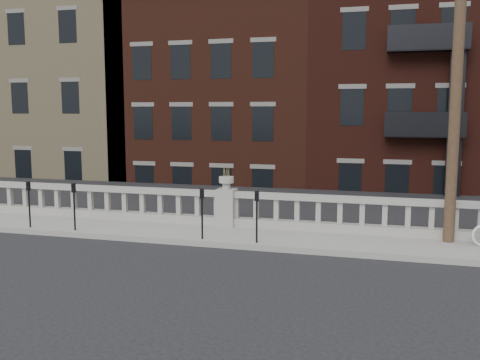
% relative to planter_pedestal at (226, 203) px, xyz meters
% --- Properties ---
extents(ground, '(120.00, 120.00, 0.00)m').
position_rel_planter_pedestal_xyz_m(ground, '(0.00, -3.95, -0.83)').
color(ground, black).
rests_on(ground, ground).
extents(sidewalk, '(32.00, 2.20, 0.15)m').
position_rel_planter_pedestal_xyz_m(sidewalk, '(0.00, -0.95, -0.76)').
color(sidewalk, gray).
rests_on(sidewalk, ground).
extents(balustrade, '(28.00, 0.34, 1.03)m').
position_rel_planter_pedestal_xyz_m(balustrade, '(0.00, 0.00, -0.19)').
color(balustrade, gray).
rests_on(balustrade, sidewalk).
extents(planter_pedestal, '(0.55, 0.55, 1.76)m').
position_rel_planter_pedestal_xyz_m(planter_pedestal, '(0.00, 0.00, 0.00)').
color(planter_pedestal, gray).
rests_on(planter_pedestal, sidewalk).
extents(lower_level, '(80.00, 44.00, 20.80)m').
position_rel_planter_pedestal_xyz_m(lower_level, '(0.56, 19.09, 1.80)').
color(lower_level, '#605E59').
rests_on(lower_level, ground).
extents(utility_pole, '(1.60, 0.28, 10.00)m').
position_rel_planter_pedestal_xyz_m(utility_pole, '(6.20, -0.35, 4.41)').
color(utility_pole, '#422D1E').
rests_on(utility_pole, sidewalk).
extents(parking_meter_a, '(0.10, 0.09, 1.36)m').
position_rel_planter_pedestal_xyz_m(parking_meter_a, '(-5.50, -1.80, 0.17)').
color(parking_meter_a, black).
rests_on(parking_meter_a, sidewalk).
extents(parking_meter_b, '(0.10, 0.09, 1.36)m').
position_rel_planter_pedestal_xyz_m(parking_meter_b, '(-4.00, -1.80, 0.17)').
color(parking_meter_b, black).
rests_on(parking_meter_b, sidewalk).
extents(parking_meter_c, '(0.10, 0.09, 1.36)m').
position_rel_planter_pedestal_xyz_m(parking_meter_c, '(-0.13, -1.80, 0.17)').
color(parking_meter_c, black).
rests_on(parking_meter_c, sidewalk).
extents(parking_meter_d, '(0.10, 0.09, 1.36)m').
position_rel_planter_pedestal_xyz_m(parking_meter_d, '(1.37, -1.80, 0.17)').
color(parking_meter_d, black).
rests_on(parking_meter_d, sidewalk).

